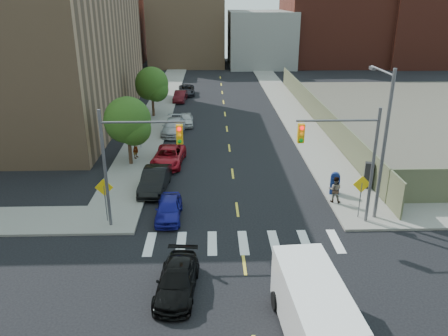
{
  "coord_description": "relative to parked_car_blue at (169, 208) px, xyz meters",
  "views": [
    {
      "loc": [
        -1.58,
        -16.64,
        12.55
      ],
      "look_at": [
        -0.77,
        10.1,
        2.0
      ],
      "focal_mm": 35.0,
      "sensor_mm": 36.0,
      "label": 1
    }
  ],
  "objects": [
    {
      "name": "sidewalk_nw",
      "position": [
        -3.55,
        34.5,
        -0.56
      ],
      "size": [
        3.5,
        73.0,
        0.15
      ],
      "primitive_type": "cube",
      "color": "gray",
      "rests_on": "ground"
    },
    {
      "name": "warn_sign_nw",
      "position": [
        -3.6,
        -0.5,
        1.36
      ],
      "size": [
        1.06,
        0.06,
        2.83
      ],
      "color": "#59595E",
      "rests_on": "ground"
    },
    {
      "name": "bg_bldg_center",
      "position": [
        12.2,
        63.0,
        4.36
      ],
      "size": [
        12.0,
        16.0,
        10.0
      ],
      "primitive_type": "cube",
      "color": "gray",
      "rests_on": "ground"
    },
    {
      "name": "building_nw",
      "position": [
        -17.8,
        23.0,
        7.36
      ],
      "size": [
        22.0,
        30.0,
        16.0
      ],
      "primitive_type": "cube",
      "color": "#8C6B4C",
      "rests_on": "ground"
    },
    {
      "name": "fence_north",
      "position": [
        13.8,
        21.0,
        0.61
      ],
      "size": [
        0.12,
        44.0,
        2.5
      ],
      "primitive_type": "cube",
      "color": "#525B40",
      "rests_on": "ground"
    },
    {
      "name": "parked_car_blue",
      "position": [
        0.0,
        0.0,
        0.0
      ],
      "size": [
        1.52,
        3.75,
        1.28
      ],
      "primitive_type": "imported",
      "rotation": [
        0.0,
        0.0,
        0.0
      ],
      "color": "navy",
      "rests_on": "ground"
    },
    {
      "name": "tree_west_far",
      "position": [
        -3.8,
        24.05,
        2.84
      ],
      "size": [
        3.66,
        3.64,
        5.52
      ],
      "color": "#332114",
      "rests_on": "ground"
    },
    {
      "name": "parked_car_black",
      "position": [
        -1.3,
        4.14,
        0.13
      ],
      "size": [
        1.96,
        4.76,
        1.53
      ],
      "primitive_type": "imported",
      "rotation": [
        0.0,
        0.0,
        -0.07
      ],
      "color": "black",
      "rests_on": "ground"
    },
    {
      "name": "signal_nw",
      "position": [
        -1.78,
        -1.0,
        3.89
      ],
      "size": [
        4.59,
        0.3,
        7.0
      ],
      "color": "#59595E",
      "rests_on": "ground"
    },
    {
      "name": "bg_bldg_midwest",
      "position": [
        -1.8,
        65.0,
        6.86
      ],
      "size": [
        14.0,
        16.0,
        15.0
      ],
      "primitive_type": "cube",
      "color": "#8C6B4C",
      "rests_on": "ground"
    },
    {
      "name": "parked_car_red",
      "position": [
        -0.81,
        9.06,
        0.05
      ],
      "size": [
        2.69,
        5.14,
        1.38
      ],
      "primitive_type": "imported",
      "rotation": [
        0.0,
        0.0,
        -0.08
      ],
      "color": "#A1101C",
      "rests_on": "ground"
    },
    {
      "name": "parked_car_maroon",
      "position": [
        -1.3,
        31.58,
        0.03
      ],
      "size": [
        1.72,
        4.15,
        1.34
      ],
      "primitive_type": "imported",
      "rotation": [
        0.0,
        0.0,
        -0.08
      ],
      "color": "#460E13",
      "rests_on": "ground"
    },
    {
      "name": "parked_car_silver",
      "position": [
        -1.06,
        17.43,
        0.09
      ],
      "size": [
        2.31,
        5.1,
        1.45
      ],
      "primitive_type": "imported",
      "rotation": [
        0.0,
        0.0,
        -0.06
      ],
      "color": "#A9ACB1",
      "rests_on": "ground"
    },
    {
      "name": "sidewalk_ne",
      "position": [
        11.95,
        34.5,
        -0.56
      ],
      "size": [
        3.5,
        73.0,
        0.15
      ],
      "primitive_type": "cube",
      "color": "gray",
      "rests_on": "ground"
    },
    {
      "name": "ground",
      "position": [
        4.2,
        -7.0,
        -0.64
      ],
      "size": [
        160.0,
        160.0,
        0.0
      ],
      "primitive_type": "plane",
      "color": "black",
      "rests_on": "ground"
    },
    {
      "name": "warn_sign_ne",
      "position": [
        11.4,
        -0.5,
        1.36
      ],
      "size": [
        1.06,
        0.06,
        2.83
      ],
      "color": "#59595E",
      "rests_on": "ground"
    },
    {
      "name": "bg_bldg_west",
      "position": [
        -17.8,
        63.0,
        5.36
      ],
      "size": [
        14.0,
        18.0,
        12.0
      ],
      "primitive_type": "cube",
      "color": "#592319",
      "rests_on": "ground"
    },
    {
      "name": "payphone",
      "position": [
        13.39,
        3.79,
        0.44
      ],
      "size": [
        0.65,
        0.58,
        1.85
      ],
      "primitive_type": "cube",
      "rotation": [
        0.0,
        0.0,
        -0.27
      ],
      "color": "black",
      "rests_on": "sidewalk_ne"
    },
    {
      "name": "warn_sign_midwest",
      "position": [
        -3.6,
        13.0,
        1.36
      ],
      "size": [
        1.06,
        0.06,
        2.83
      ],
      "color": "#59595E",
      "rests_on": "ground"
    },
    {
      "name": "bg_bldg_fareast",
      "position": [
        42.2,
        63.0,
        8.36
      ],
      "size": [
        14.0,
        16.0,
        18.0
      ],
      "primitive_type": "cube",
      "color": "#592319",
      "rests_on": "ground"
    },
    {
      "name": "streetlight_ne",
      "position": [
        12.4,
        -0.1,
        4.58
      ],
      "size": [
        0.25,
        3.7,
        9.0
      ],
      "color": "#59595E",
      "rests_on": "ground"
    },
    {
      "name": "bg_bldg_east",
      "position": [
        26.2,
        65.0,
        7.36
      ],
      "size": [
        18.0,
        18.0,
        16.0
      ],
      "primitive_type": "cube",
      "color": "#592319",
      "rests_on": "ground"
    },
    {
      "name": "mailbox",
      "position": [
        10.85,
        2.9,
        0.25
      ],
      "size": [
        0.72,
        0.61,
        1.52
      ],
      "rotation": [
        0.0,
        0.0,
        -0.25
      ],
      "color": "navy",
      "rests_on": "sidewalk_ne"
    },
    {
      "name": "black_sedan",
      "position": [
        1.0,
        -7.14,
        -0.02
      ],
      "size": [
        2.09,
        4.39,
        1.24
      ],
      "primitive_type": "imported",
      "rotation": [
        0.0,
        0.0,
        -0.09
      ],
      "color": "black",
      "rests_on": "ground"
    },
    {
      "name": "parked_car_grey",
      "position": [
        -0.71,
        35.67,
        0.02
      ],
      "size": [
        2.41,
        4.81,
        1.31
      ],
      "primitive_type": "imported",
      "rotation": [
        0.0,
        0.0,
        0.05
      ],
      "color": "black",
      "rests_on": "ground"
    },
    {
      "name": "pedestrian_west",
      "position": [
        -3.58,
        10.32,
        0.43
      ],
      "size": [
        0.6,
        0.76,
        1.84
      ],
      "primitive_type": "imported",
      "rotation": [
        0.0,
        0.0,
        1.31
      ],
      "color": "gray",
      "rests_on": "sidewalk_nw"
    },
    {
      "name": "tree_west_near",
      "position": [
        -3.8,
        9.05,
        2.84
      ],
      "size": [
        3.66,
        3.64,
        5.52
      ],
      "color": "#332114",
      "rests_on": "ground"
    },
    {
      "name": "signal_ne",
      "position": [
        10.18,
        -1.0,
        3.89
      ],
      "size": [
        4.59,
        0.3,
        7.0
      ],
      "color": "#59595E",
      "rests_on": "ground"
    },
    {
      "name": "cargo_van",
      "position": [
        6.45,
        -9.99,
        0.7
      ],
      "size": [
        2.63,
        5.71,
        2.55
      ],
      "rotation": [
        0.0,
        0.0,
        0.07
      ],
      "color": "white",
      "rests_on": "ground"
    },
    {
      "name": "pedestrian_east",
      "position": [
        10.5,
        1.63,
        0.38
      ],
      "size": [
        1.01,
        0.89,
        1.74
      ],
      "primitive_type": "imported",
      "rotation": [
        0.0,
        0.0,
        2.83
      ],
      "color": "gray",
      "rests_on": "sidewalk_ne"
    },
    {
      "name": "parked_car_white",
      "position": [
        0.0,
        20.49,
        -0.02
      ],
      "size": [
        1.64,
        3.71,
        1.24
      ],
      "primitive_type": "imported",
      "rotation": [
        0.0,
        0.0,
        0.05
      ],
      "color": "silver",
      "rests_on": "ground"
    }
  ]
}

